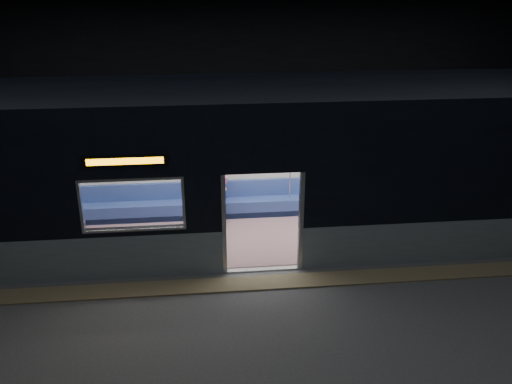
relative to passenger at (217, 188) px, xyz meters
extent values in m
cube|color=#47494C|center=(0.79, -3.55, -0.78)|extent=(24.00, 14.00, 0.01)
cube|color=black|center=(0.79, -3.55, 4.20)|extent=(24.00, 14.00, 0.04)
cube|color=black|center=(0.79, 3.43, 1.72)|extent=(24.00, 0.04, 5.00)
cube|color=#8C7F59|center=(0.79, -3.00, -0.76)|extent=(22.80, 0.50, 0.03)
cube|color=#8797A2|center=(-4.06, -2.49, -0.33)|extent=(8.30, 0.12, 0.90)
cube|color=#8797A2|center=(5.64, -2.49, -0.33)|extent=(8.30, 0.12, 0.90)
cube|color=black|center=(0.79, -2.49, 1.85)|extent=(1.40, 0.12, 1.15)
cube|color=#B7BABC|center=(0.05, -2.49, 0.25)|extent=(0.08, 0.14, 2.05)
cube|color=#B7BABC|center=(1.53, -2.49, 0.25)|extent=(0.08, 0.14, 2.05)
cube|color=black|center=(-1.66, -2.57, 1.61)|extent=(1.50, 0.04, 0.18)
cube|color=#FF9F06|center=(-1.66, -2.58, 1.61)|extent=(1.34, 0.03, 0.12)
cube|color=beige|center=(0.79, 0.39, 0.82)|extent=(18.00, 0.12, 3.20)
cube|color=black|center=(0.79, -1.05, 2.50)|extent=(18.00, 3.00, 0.15)
cube|color=gray|center=(0.79, -1.05, -0.76)|extent=(17.76, 2.76, 0.04)
cube|color=beige|center=(0.79, -1.05, 1.57)|extent=(17.76, 2.76, 0.10)
cube|color=#325093|center=(0.79, 0.07, -0.53)|extent=(11.00, 0.48, 0.41)
cube|color=#325093|center=(0.79, 0.26, -0.13)|extent=(11.00, 0.10, 0.40)
cube|color=#71525B|center=(-2.51, -2.14, -0.53)|extent=(4.40, 0.48, 0.41)
cube|color=#71525B|center=(4.09, -2.14, -0.53)|extent=(4.40, 0.48, 0.41)
cylinder|color=silver|center=(-0.16, -2.18, 0.39)|extent=(0.04, 0.04, 2.26)
cylinder|color=silver|center=(-0.16, 0.08, 0.39)|extent=(0.04, 0.04, 2.26)
cylinder|color=silver|center=(1.74, -2.18, 0.39)|extent=(0.04, 0.04, 2.26)
cylinder|color=silver|center=(1.74, 0.08, 0.39)|extent=(0.04, 0.04, 2.26)
cylinder|color=silver|center=(0.79, 0.03, 1.17)|extent=(11.00, 0.03, 0.03)
cube|color=black|center=(-0.10, -0.14, -0.25)|extent=(0.16, 0.44, 0.15)
cube|color=black|center=(0.10, -0.14, -0.25)|extent=(0.16, 0.44, 0.15)
cylinder|color=black|center=(-0.10, -0.34, -0.52)|extent=(0.10, 0.10, 0.43)
cylinder|color=black|center=(0.10, -0.34, -0.52)|extent=(0.10, 0.10, 0.43)
cube|color=#CE5F8E|center=(0.00, 0.04, -0.23)|extent=(0.37, 0.21, 0.19)
cylinder|color=#CE5F8E|center=(0.00, 0.07, 0.09)|extent=(0.42, 0.42, 0.49)
sphere|color=tan|center=(0.00, 0.05, 0.44)|extent=(0.20, 0.20, 0.20)
sphere|color=black|center=(0.00, 0.09, 0.48)|extent=(0.21, 0.21, 0.21)
cube|color=black|center=(-0.01, -0.21, -0.11)|extent=(0.28, 0.24, 0.13)
cube|color=white|center=(3.43, 0.31, 0.69)|extent=(0.97, 0.03, 0.63)
camera|label=1|loc=(-0.30, -11.75, 4.72)|focal=38.00mm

